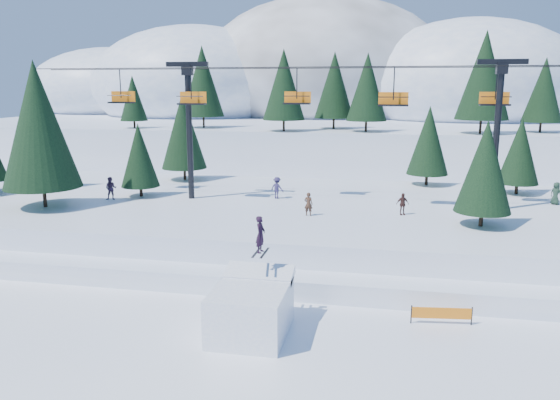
% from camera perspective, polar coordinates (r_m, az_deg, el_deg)
% --- Properties ---
extents(ground, '(160.00, 160.00, 0.00)m').
position_cam_1_polar(ground, '(24.66, -3.64, -14.76)').
color(ground, white).
rests_on(ground, ground).
extents(mid_shelf, '(70.00, 22.00, 2.50)m').
position_cam_1_polar(mid_shelf, '(40.90, 2.76, -2.02)').
color(mid_shelf, white).
rests_on(mid_shelf, ground).
extents(berm, '(70.00, 6.00, 1.10)m').
position_cam_1_polar(berm, '(31.64, 0.06, -7.51)').
color(berm, white).
rests_on(berm, ground).
extents(mountain_ridge, '(119.00, 60.46, 26.46)m').
position_cam_1_polar(mountain_ridge, '(95.24, 4.73, 10.96)').
color(mountain_ridge, white).
rests_on(mountain_ridge, ground).
extents(jump_kicker, '(3.26, 4.44, 5.13)m').
position_cam_1_polar(jump_kicker, '(25.12, -3.01, -11.17)').
color(jump_kicker, white).
rests_on(jump_kicker, ground).
extents(chairlift, '(46.00, 3.21, 10.28)m').
position_cam_1_polar(chairlift, '(39.55, 5.97, 9.29)').
color(chairlift, black).
rests_on(chairlift, mid_shelf).
extents(conifer_stand, '(63.00, 19.01, 10.32)m').
position_cam_1_polar(conifer_stand, '(39.88, 4.94, 6.18)').
color(conifer_stand, black).
rests_on(conifer_stand, mid_shelf).
extents(distant_skiers, '(33.77, 7.67, 1.76)m').
position_cam_1_polar(distant_skiers, '(40.28, 2.25, 0.81)').
color(distant_skiers, '#2F284F').
rests_on(distant_skiers, mid_shelf).
extents(banner_near, '(2.84, 0.39, 0.90)m').
position_cam_1_polar(banner_near, '(27.29, 16.52, -11.29)').
color(banner_near, black).
rests_on(banner_near, ground).
extents(banner_far, '(2.86, 0.17, 0.90)m').
position_cam_1_polar(banner_far, '(28.91, 14.47, -9.83)').
color(banner_far, black).
rests_on(banner_far, ground).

